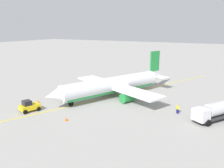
{
  "coord_description": "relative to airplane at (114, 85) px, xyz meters",
  "views": [
    {
      "loc": [
        45.36,
        24.78,
        15.56
      ],
      "look_at": [
        0.0,
        0.0,
        3.0
      ],
      "focal_mm": 37.6,
      "sensor_mm": 36.0,
      "label": 1
    }
  ],
  "objects": [
    {
      "name": "airplane",
      "position": [
        0.0,
        0.0,
        0.0
      ],
      "size": [
        31.83,
        25.9,
        9.58
      ],
      "color": "white",
      "rests_on": "ground"
    },
    {
      "name": "taxi_line_marking",
      "position": [
        0.47,
        -0.2,
        -2.61
      ],
      "size": [
        70.36,
        30.32,
        0.01
      ],
      "primitive_type": "cube",
      "rotation": [
        0.0,
        0.0,
        -0.4
      ],
      "color": "yellow",
      "rests_on": "ground"
    },
    {
      "name": "pushback_tug",
      "position": [
        16.42,
        -9.37,
        -1.61
      ],
      "size": [
        4.06,
        3.3,
        2.2
      ],
      "color": "yellow",
      "rests_on": "ground"
    },
    {
      "name": "ground_plane",
      "position": [
        0.47,
        -0.2,
        -2.62
      ],
      "size": [
        400.0,
        400.0,
        0.0
      ],
      "primitive_type": "plane",
      "color": "#9E9B96"
    },
    {
      "name": "safety_cone_nose",
      "position": [
        16.75,
        -0.22,
        -2.3
      ],
      "size": [
        0.57,
        0.57,
        0.63
      ],
      "primitive_type": "cone",
      "color": "#F2590F",
      "rests_on": "ground"
    },
    {
      "name": "fuel_tanker",
      "position": [
        4.0,
        22.16,
        -0.9
      ],
      "size": [
        9.68,
        7.44,
        3.15
      ],
      "color": "#2D2D33",
      "rests_on": "ground"
    },
    {
      "name": "refueling_worker",
      "position": [
        4.05,
        15.61,
        -1.8
      ],
      "size": [
        0.63,
        0.58,
        1.71
      ],
      "color": "navy",
      "rests_on": "ground"
    },
    {
      "name": "safety_cone_wingtip",
      "position": [
        12.15,
        -11.55,
        -2.26
      ],
      "size": [
        0.65,
        0.65,
        0.72
      ],
      "primitive_type": "cone",
      "color": "#F2590F",
      "rests_on": "ground"
    }
  ]
}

